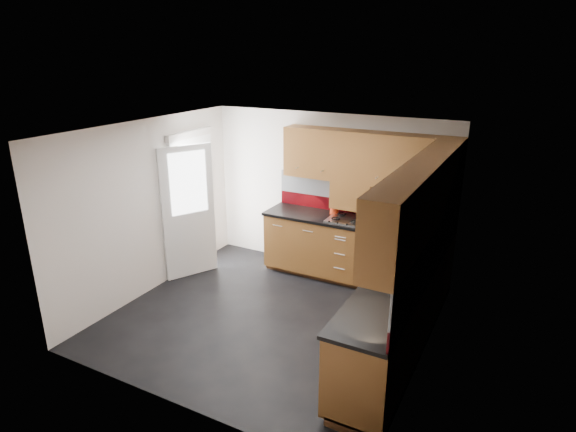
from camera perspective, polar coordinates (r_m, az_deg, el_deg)
The scene contains 14 objects.
room at distance 5.68m, azimuth -2.26°, elevation 1.11°, with size 4.00×3.80×2.64m.
base_cabinets at distance 6.29m, azimuth 9.73°, elevation -7.75°, with size 2.70×3.20×0.95m.
countertop at distance 6.09m, azimuth 9.82°, elevation -3.72°, with size 2.72×3.22×0.04m.
backsplash at distance 6.13m, azimuth 12.60°, elevation -0.84°, with size 2.70×3.20×0.54m.
upper_cabinets at distance 5.82m, azimuth 12.21°, elevation 4.62°, with size 2.50×3.20×0.72m.
extractor_hood at distance 6.98m, azimuth 7.71°, elevation 2.52°, with size 0.60×0.33×0.40m, color brown.
glass_cabinet at distance 5.98m, azimuth 17.42°, elevation 4.83°, with size 0.32×0.80×0.66m.
back_door at distance 7.38m, azimuth -11.34°, elevation 1.21°, with size 0.42×1.19×2.04m.
gas_hob at distance 6.93m, azimuth 7.12°, elevation -0.40°, with size 0.57×0.50×0.04m.
utensil_pot at distance 7.16m, azimuth 5.54°, elevation 1.05°, with size 0.13×0.13×0.48m.
toaster at distance 6.87m, azimuth 13.26°, elevation -0.32°, with size 0.27×0.19×0.18m.
food_processor at distance 5.50m, azimuth 13.83°, elevation -4.82°, with size 0.17×0.17×0.29m.
paper_towel at distance 5.75m, azimuth 14.98°, elevation -3.92°, with size 0.12×0.12×0.25m, color white.
orange_cloth at distance 5.86m, azimuth 14.28°, elevation -4.67°, with size 0.15×0.12×0.02m, color #E64019.
Camera 1 is at (2.71, -4.67, 3.25)m, focal length 30.00 mm.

